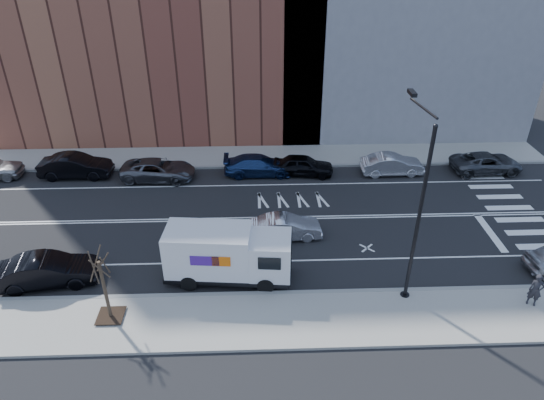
{
  "coord_description": "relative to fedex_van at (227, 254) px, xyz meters",
  "views": [
    {
      "loc": [
        -0.14,
        -25.2,
        16.18
      ],
      "look_at": [
        0.75,
        -0.15,
        1.4
      ],
      "focal_mm": 32.0,
      "sensor_mm": 36.0,
      "label": 1
    }
  ],
  "objects": [
    {
      "name": "curb_far",
      "position": [
        1.69,
        12.6,
        -1.44
      ],
      "size": [
        44.0,
        0.25,
        0.17
      ],
      "primitive_type": "cube",
      "color": "gray",
      "rests_on": "ground"
    },
    {
      "name": "sidewalk_far",
      "position": [
        1.69,
        14.4,
        -1.45
      ],
      "size": [
        44.0,
        3.6,
        0.15
      ],
      "primitive_type": "cube",
      "color": "gray",
      "rests_on": "ground"
    },
    {
      "name": "sidewalk_near",
      "position": [
        1.69,
        -3.2,
        -1.45
      ],
      "size": [
        44.0,
        3.6,
        0.15
      ],
      "primitive_type": "cube",
      "color": "gray",
      "rests_on": "ground"
    },
    {
      "name": "far_parked_d",
      "position": [
        1.69,
        11.56,
        -0.81
      ],
      "size": [
        4.95,
        2.04,
        1.43
      ],
      "primitive_type": "imported",
      "rotation": [
        0.0,
        0.0,
        1.58
      ],
      "color": "navy",
      "rests_on": "ground"
    },
    {
      "name": "curb_near",
      "position": [
        1.69,
        -1.4,
        -1.44
      ],
      "size": [
        44.0,
        0.25,
        0.17
      ],
      "primitive_type": "cube",
      "color": "gray",
      "rests_on": "ground"
    },
    {
      "name": "road_markings",
      "position": [
        1.69,
        5.6,
        -1.52
      ],
      "size": [
        40.0,
        8.6,
        0.01
      ],
      "primitive_type": null,
      "color": "white",
      "rests_on": "ground"
    },
    {
      "name": "ground",
      "position": [
        1.69,
        5.6,
        -1.53
      ],
      "size": [
        120.0,
        120.0,
        0.0
      ],
      "primitive_type": "plane",
      "color": "black",
      "rests_on": "ground"
    },
    {
      "name": "far_parked_e",
      "position": [
        4.89,
        11.4,
        -0.8
      ],
      "size": [
        4.47,
        2.25,
        1.46
      ],
      "primitive_type": "imported",
      "rotation": [
        0.0,
        0.0,
        1.45
      ],
      "color": "black",
      "rests_on": "ground"
    },
    {
      "name": "far_parked_b",
      "position": [
        -11.28,
        11.67,
        -0.7
      ],
      "size": [
        5.03,
        1.81,
        1.65
      ],
      "primitive_type": "imported",
      "rotation": [
        0.0,
        0.0,
        1.56
      ],
      "color": "black",
      "rests_on": "ground"
    },
    {
      "name": "street_tree",
      "position": [
        -5.31,
        -2.8,
        -0.08
      ],
      "size": [
        1.2,
        1.2,
        3.75
      ],
      "color": "black",
      "rests_on": "ground"
    },
    {
      "name": "far_parked_c",
      "position": [
        -5.38,
        11.09,
        -0.81
      ],
      "size": [
        5.31,
        2.74,
        1.43
      ],
      "primitive_type": "imported",
      "rotation": [
        0.0,
        0.0,
        1.5
      ],
      "color": "#53545B",
      "rests_on": "ground"
    },
    {
      "name": "near_parked_rear_a",
      "position": [
        -9.01,
        -0.11,
        -0.73
      ],
      "size": [
        5.02,
        2.34,
        1.59
      ],
      "primitive_type": "imported",
      "rotation": [
        0.0,
        0.0,
        1.71
      ],
      "color": "black",
      "rests_on": "ground"
    },
    {
      "name": "crosswalk",
      "position": [
        17.69,
        5.6,
        -1.52
      ],
      "size": [
        3.0,
        14.0,
        0.01
      ],
      "primitive_type": null,
      "color": "white",
      "rests_on": "ground"
    },
    {
      "name": "pedestrian",
      "position": [
        14.55,
        -2.64,
        -0.52
      ],
      "size": [
        0.74,
        0.63,
        1.71
      ],
      "primitive_type": "imported",
      "rotation": [
        0.0,
        0.0,
        -0.43
      ],
      "color": "black",
      "rests_on": "sidewalk_near"
    },
    {
      "name": "far_parked_g",
      "position": [
        18.21,
        11.37,
        -0.83
      ],
      "size": [
        5.13,
        2.51,
        1.4
      ],
      "primitive_type": "imported",
      "rotation": [
        0.0,
        0.0,
        1.61
      ],
      "color": "#43464A",
      "rests_on": "ground"
    },
    {
      "name": "fedex_van",
      "position": [
        0.0,
        0.0,
        0.0
      ],
      "size": [
        6.53,
        2.73,
        2.91
      ],
      "rotation": [
        0.0,
        0.0,
        -0.09
      ],
      "color": "black",
      "rests_on": "ground"
    },
    {
      "name": "driving_sedan",
      "position": [
        3.15,
        3.55,
        -0.84
      ],
      "size": [
        4.23,
        1.73,
        1.36
      ],
      "primitive_type": "imported",
      "rotation": [
        0.0,
        0.0,
        1.64
      ],
      "color": "silver",
      "rests_on": "ground"
    },
    {
      "name": "streetlight",
      "position": [
        8.69,
        -1.31,
        3.55
      ],
      "size": [
        0.44,
        4.02,
        9.34
      ],
      "color": "black",
      "rests_on": "ground"
    },
    {
      "name": "far_parked_f",
      "position": [
        11.28,
        11.29,
        -0.79
      ],
      "size": [
        4.49,
        1.68,
        1.46
      ],
      "primitive_type": "imported",
      "rotation": [
        0.0,
        0.0,
        1.6
      ],
      "color": "#BBBCC1",
      "rests_on": "ground"
    }
  ]
}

